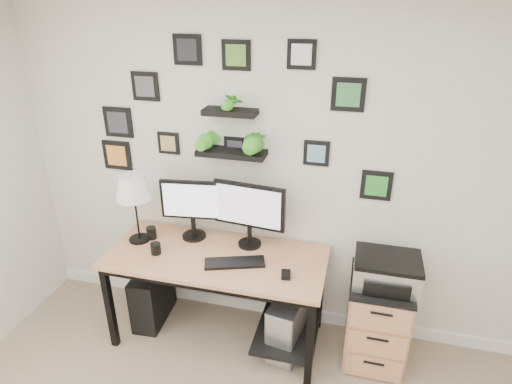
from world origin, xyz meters
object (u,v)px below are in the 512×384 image
(monitor_left, at_px, (192,205))
(file_cabinet, at_px, (377,319))
(table_lamp, at_px, (133,189))
(desk, at_px, (223,267))
(printer, at_px, (387,270))
(monitor_right, at_px, (249,210))
(pc_tower_black, at_px, (153,295))
(pc_tower_grey, at_px, (289,323))
(mug, at_px, (156,249))

(monitor_left, xyz_separation_m, file_cabinet, (1.44, -0.11, -0.70))
(table_lamp, bearing_deg, desk, -2.16)
(printer, bearing_deg, file_cabinet, 148.85)
(monitor_right, height_order, table_lamp, table_lamp)
(table_lamp, bearing_deg, pc_tower_black, -1.24)
(table_lamp, height_order, pc_tower_grey, table_lamp)
(printer, bearing_deg, monitor_right, 173.60)
(monitor_right, relative_size, table_lamp, 1.01)
(desk, bearing_deg, monitor_right, 44.42)
(desk, xyz_separation_m, pc_tower_grey, (0.52, -0.03, -0.39))
(monitor_right, bearing_deg, monitor_left, 179.48)
(desk, xyz_separation_m, pc_tower_black, (-0.63, 0.02, -0.39))
(monitor_left, distance_m, pc_tower_black, 0.88)
(mug, xyz_separation_m, pc_tower_grey, (0.99, 0.09, -0.56))
(file_cabinet, relative_size, printer, 1.52)
(desk, bearing_deg, table_lamp, 177.84)
(pc_tower_grey, bearing_deg, desk, 177.00)
(monitor_left, distance_m, monitor_right, 0.45)
(monitor_left, height_order, file_cabinet, monitor_left)
(monitor_left, height_order, monitor_right, monitor_right)
(table_lamp, xyz_separation_m, mug, (0.21, -0.15, -0.39))
(desk, relative_size, monitor_right, 2.93)
(desk, height_order, printer, printer)
(table_lamp, bearing_deg, pc_tower_grey, -2.52)
(mug, xyz_separation_m, pc_tower_black, (-0.16, 0.14, -0.56))
(monitor_left, xyz_separation_m, pc_tower_grey, (0.81, -0.19, -0.80))
(pc_tower_black, height_order, printer, printer)
(desk, xyz_separation_m, file_cabinet, (1.15, 0.06, -0.29))
(monitor_right, relative_size, pc_tower_grey, 1.10)
(pc_tower_black, bearing_deg, monitor_left, 18.78)
(monitor_left, relative_size, table_lamp, 0.89)
(monitor_right, height_order, mug, monitor_right)
(monitor_left, distance_m, file_cabinet, 1.60)
(monitor_right, distance_m, printer, 1.05)
(pc_tower_black, bearing_deg, desk, -5.67)
(monitor_left, xyz_separation_m, printer, (1.46, -0.12, -0.26))
(desk, distance_m, file_cabinet, 1.19)
(mug, bearing_deg, file_cabinet, 6.28)
(monitor_right, relative_size, mug, 6.48)
(pc_tower_black, relative_size, file_cabinet, 0.69)
(table_lamp, xyz_separation_m, pc_tower_grey, (1.20, -0.05, -0.95))
(mug, bearing_deg, table_lamp, 145.38)
(mug, height_order, pc_tower_grey, mug)
(monitor_left, distance_m, printer, 1.48)
(desk, distance_m, monitor_right, 0.48)
(desk, relative_size, printer, 3.64)
(pc_tower_black, xyz_separation_m, printer, (1.80, 0.02, 0.54))
(desk, height_order, file_cabinet, desk)
(pc_tower_grey, relative_size, printer, 1.13)
(desk, xyz_separation_m, printer, (1.17, 0.05, 0.15))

